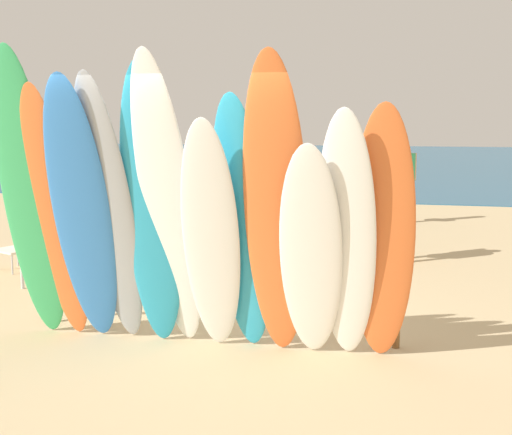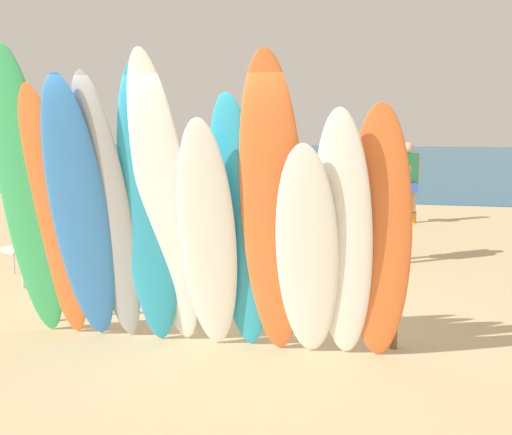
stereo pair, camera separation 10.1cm
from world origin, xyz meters
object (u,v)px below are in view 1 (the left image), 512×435
at_px(surfboard_white_6, 211,239).
at_px(surfboard_white_9, 311,254).
at_px(surfboard_teal_7, 242,227).
at_px(beachgoer_strolling, 404,177).
at_px(surfboard_white_10, 347,239).
at_px(surfboard_grey_3, 110,213).
at_px(surfboard_teal_4, 152,209).
at_px(surfboard_white_5, 168,206).
at_px(surfboard_blue_2, 82,214).
at_px(beach_chair_red, 25,239).
at_px(surfboard_orange_8, 276,210).
at_px(surfboard_rack, 212,279).
at_px(beachgoer_near_rack, 402,205).
at_px(surfboard_orange_11, 383,236).
at_px(distant_boat, 268,179).
at_px(surfboard_orange_1, 55,216).
at_px(surfboard_green_0, 30,198).
at_px(beach_umbrella, 15,126).

xyz_separation_m(surfboard_white_6, surfboard_white_9, (0.89, 0.02, -0.10)).
relative_size(surfboard_teal_7, beachgoer_strolling, 1.45).
height_order(surfboard_white_9, beachgoer_strolling, surfboard_white_9).
bearing_deg(surfboard_white_10, beachgoer_strolling, 88.93).
xyz_separation_m(surfboard_grey_3, surfboard_teal_4, (0.40, 0.02, 0.05)).
height_order(surfboard_white_5, surfboard_white_10, surfboard_white_5).
bearing_deg(surfboard_blue_2, surfboard_teal_7, 1.40).
distance_m(surfboard_teal_7, beach_chair_red, 4.99).
bearing_deg(surfboard_grey_3, surfboard_orange_8, 3.40).
bearing_deg(surfboard_orange_8, surfboard_white_5, -179.97).
bearing_deg(beachgoer_strolling, surfboard_white_6, -140.63).
bearing_deg(surfboard_rack, beachgoer_near_rack, 67.27).
distance_m(surfboard_blue_2, surfboard_orange_11, 2.72).
distance_m(surfboard_white_10, beachgoer_strolling, 8.72).
bearing_deg(surfboard_white_5, beach_chair_red, 142.39).
xyz_separation_m(surfboard_grey_3, surfboard_orange_11, (2.46, 0.12, -0.14)).
xyz_separation_m(surfboard_teal_7, distant_boat, (-3.35, 16.54, -1.01)).
bearing_deg(beachgoer_near_rack, surfboard_teal_7, 160.44).
bearing_deg(beachgoer_strolling, surfboard_orange_1, -150.05).
xyz_separation_m(surfboard_orange_1, surfboard_blue_2, (0.31, -0.08, 0.04)).
bearing_deg(surfboard_white_5, surfboard_grey_3, -177.88).
bearing_deg(surfboard_white_5, surfboard_orange_8, 5.34).
bearing_deg(surfboard_orange_1, surfboard_blue_2, -10.66).
relative_size(surfboard_teal_4, surfboard_teal_7, 1.11).
relative_size(surfboard_orange_1, surfboard_white_9, 1.24).
height_order(surfboard_white_6, beachgoer_strolling, surfboard_white_6).
relative_size(surfboard_teal_4, surfboard_white_10, 1.17).
relative_size(surfboard_orange_11, beach_chair_red, 2.71).
xyz_separation_m(surfboard_green_0, beach_chair_red, (-1.94, 3.00, -0.97)).
xyz_separation_m(surfboard_blue_2, beachgoer_strolling, (2.71, 8.82, -0.30)).
relative_size(surfboard_white_5, surfboard_teal_7, 1.17).
distance_m(surfboard_teal_4, surfboard_teal_7, 0.84).
height_order(surfboard_teal_7, surfboard_orange_8, surfboard_orange_8).
height_order(surfboard_orange_11, beach_umbrella, surfboard_orange_11).
relative_size(surfboard_orange_11, distant_boat, 0.47).
relative_size(surfboard_green_0, distant_boat, 0.59).
bearing_deg(surfboard_blue_2, surfboard_rack, 28.30).
bearing_deg(surfboard_orange_11, beach_chair_red, 149.40).
bearing_deg(surfboard_teal_4, surfboard_white_10, -5.11).
distance_m(surfboard_blue_2, surfboard_orange_8, 1.81).
height_order(surfboard_green_0, beach_umbrella, surfboard_green_0).
distance_m(surfboard_white_5, surfboard_teal_7, 0.69).
bearing_deg(beachgoer_strolling, surfboard_rack, -142.54).
xyz_separation_m(beachgoer_near_rack, beachgoer_strolling, (-0.06, 4.03, 0.10)).
xyz_separation_m(surfboard_white_10, beachgoer_near_rack, (0.36, 4.69, -0.26)).
height_order(surfboard_rack, distant_boat, surfboard_rack).
xyz_separation_m(surfboard_green_0, surfboard_teal_7, (2.03, 0.09, -0.21)).
bearing_deg(surfboard_white_6, beachgoer_near_rack, 67.20).
height_order(beachgoer_near_rack, distant_boat, beachgoer_near_rack).
height_order(surfboard_orange_1, surfboard_orange_8, surfboard_orange_8).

